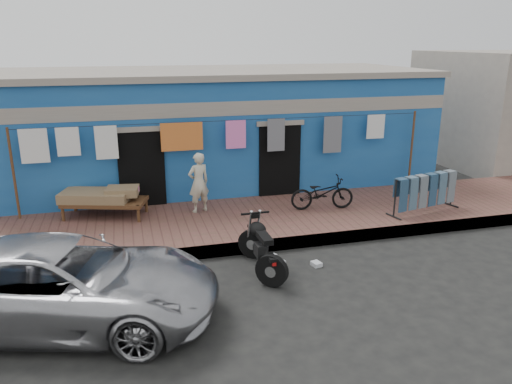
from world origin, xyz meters
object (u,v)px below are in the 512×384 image
(car, at_px, (63,282))
(charpoy, at_px, (105,203))
(seated_person, at_px, (199,183))
(jeans_rack, at_px, (425,192))
(bicycle, at_px, (322,189))
(motorcycle, at_px, (262,246))

(car, xyz_separation_m, charpoy, (0.52, 4.12, -0.09))
(seated_person, bearing_deg, jeans_rack, 146.82)
(seated_person, distance_m, jeans_rack, 5.34)
(charpoy, xyz_separation_m, jeans_rack, (7.31, -1.59, 0.14))
(bicycle, relative_size, motorcycle, 0.95)
(seated_person, height_order, bicycle, seated_person)
(seated_person, xyz_separation_m, motorcycle, (0.70, -2.98, -0.45))
(car, height_order, seated_person, seated_person)
(bicycle, relative_size, jeans_rack, 0.76)
(seated_person, xyz_separation_m, charpoy, (-2.15, 0.23, -0.39))
(bicycle, bearing_deg, car, 128.42)
(car, height_order, charpoy, car)
(charpoy, bearing_deg, seated_person, -6.16)
(seated_person, xyz_separation_m, bicycle, (2.89, -0.57, -0.23))
(bicycle, relative_size, charpoy, 0.71)
(bicycle, height_order, charpoy, bicycle)
(car, xyz_separation_m, seated_person, (2.66, 3.89, 0.29))
(charpoy, bearing_deg, car, -97.13)
(car, relative_size, bicycle, 3.17)
(car, relative_size, seated_person, 3.33)
(car, distance_m, seated_person, 4.72)
(jeans_rack, bearing_deg, charpoy, 167.70)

